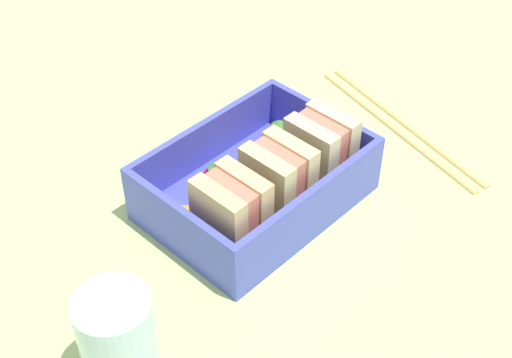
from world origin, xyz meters
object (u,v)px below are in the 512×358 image
sandwich_left (321,149)px  chopstick_pair (400,124)px  strawberry_far_left (279,135)px  drinking_glass (119,342)px  sandwich_center (232,212)px  sandwich_center_left (278,179)px  strawberry_left (217,178)px  carrot_stick_far_left (186,212)px  carrot_stick_left (256,163)px

sandwich_left → chopstick_pair: sandwich_left is taller
strawberry_far_left → drinking_glass: bearing=18.5°
chopstick_pair → sandwich_center: bearing=-0.5°
sandwich_center_left → strawberry_left: bearing=-67.9°
sandwich_left → strawberry_left: size_ratio=1.97×
strawberry_far_left → chopstick_pair: (-11.53, 5.34, -2.23)cm
sandwich_center → chopstick_pair: bearing=179.5°
strawberry_left → drinking_glass: 18.32cm
sandwich_left → carrot_stick_far_left: sandwich_left is taller
carrot_stick_left → sandwich_center_left: bearing=64.9°
sandwich_center → carrot_stick_far_left: (0.80, -4.54, -2.49)cm
sandwich_left → sandwich_center_left: bearing=0.0°
strawberry_far_left → carrot_stick_left: (3.64, 0.56, -0.70)cm
chopstick_pair → carrot_stick_left: bearing=-17.5°
drinking_glass → strawberry_far_left: bearing=-161.5°
sandwich_center → sandwich_center_left: bearing=180.0°
carrot_stick_left → strawberry_far_left: bearing=-171.2°
sandwich_center_left → carrot_stick_left: size_ratio=1.41×
sandwich_center → strawberry_left: (-3.24, -5.04, -1.67)cm
sandwich_center_left → carrot_stick_left: sandwich_center_left is taller
sandwich_left → chopstick_pair: (-12.03, 0.20, -3.88)cm
carrot_stick_left → drinking_glass: bearing=20.1°
carrot_stick_left → carrot_stick_far_left: bearing=0.3°
carrot_stick_far_left → strawberry_far_left: bearing=-177.1°
sandwich_left → sandwich_center: bearing=0.0°
sandwich_left → drinking_glass: drinking_glass is taller
sandwich_left → carrot_stick_left: size_ratio=1.41×
sandwich_left → drinking_glass: 23.94cm
sandwich_center_left → chopstick_pair: (-17.31, 0.20, -3.88)cm
strawberry_left → drinking_glass: (16.42, 8.01, 1.39)cm
carrot_stick_far_left → drinking_glass: drinking_glass is taller
carrot_stick_left → chopstick_pair: size_ratio=0.20×
strawberry_far_left → carrot_stick_left: size_ratio=0.72×
sandwich_left → carrot_stick_far_left: size_ratio=1.57×
chopstick_pair → carrot_stick_far_left: bearing=-11.5°
sandwich_center_left → drinking_glass: drinking_glass is taller
strawberry_far_left → sandwich_center_left: bearing=41.6°
strawberry_far_left → carrot_stick_far_left: strawberry_far_left is taller
strawberry_left → chopstick_pair: 20.18cm
sandwich_center_left → drinking_glass: (18.47, 2.96, -0.28)cm
sandwich_center → carrot_stick_left: size_ratio=1.41×
carrot_stick_far_left → chopstick_pair: (-23.40, 4.74, -1.40)cm
carrot_stick_left → sandwich_left: bearing=124.4°
drinking_glass → strawberry_left: bearing=-154.0°
sandwich_center → carrot_stick_left: bearing=-148.3°
drinking_glass → sandwich_center: bearing=-167.3°
carrot_stick_far_left → sandwich_center: bearing=100.0°
sandwich_left → drinking_glass: bearing=7.1°
drinking_glass → chopstick_pair: bearing=-175.6°
sandwich_center_left → sandwich_center: same height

